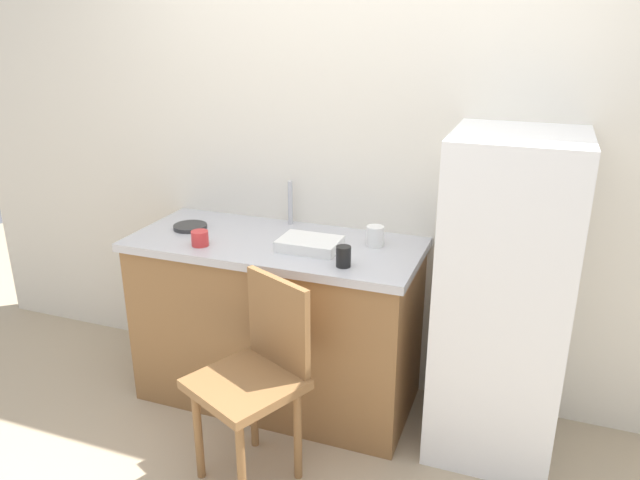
# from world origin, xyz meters

# --- Properties ---
(back_wall) EXTENTS (4.80, 0.10, 2.58)m
(back_wall) POSITION_xyz_m (0.00, 1.00, 1.29)
(back_wall) COLOR silver
(back_wall) RESTS_ON ground_plane
(cabinet_base) EXTENTS (1.38, 0.60, 0.83)m
(cabinet_base) POSITION_xyz_m (-0.30, 0.65, 0.42)
(cabinet_base) COLOR olive
(cabinet_base) RESTS_ON ground_plane
(countertop) EXTENTS (1.42, 0.64, 0.04)m
(countertop) POSITION_xyz_m (-0.30, 0.65, 0.85)
(countertop) COLOR #B7B7BC
(countertop) RESTS_ON cabinet_base
(faucet) EXTENTS (0.02, 0.02, 0.23)m
(faucet) POSITION_xyz_m (-0.33, 0.90, 0.99)
(faucet) COLOR #B7B7BC
(faucet) RESTS_ON countertop
(refrigerator) EXTENTS (0.54, 0.58, 1.46)m
(refrigerator) POSITION_xyz_m (0.78, 0.66, 0.73)
(refrigerator) COLOR white
(refrigerator) RESTS_ON ground_plane
(chair) EXTENTS (0.53, 0.53, 0.89)m
(chair) POSITION_xyz_m (-0.15, 0.09, 0.50)
(chair) COLOR olive
(chair) RESTS_ON ground_plane
(dish_tray) EXTENTS (0.28, 0.20, 0.05)m
(dish_tray) POSITION_xyz_m (-0.10, 0.60, 0.90)
(dish_tray) COLOR white
(dish_tray) RESTS_ON countertop
(hotplate) EXTENTS (0.17, 0.17, 0.02)m
(hotplate) POSITION_xyz_m (-0.78, 0.66, 0.88)
(hotplate) COLOR #2D2D2D
(hotplate) RESTS_ON countertop
(cup_black) EXTENTS (0.07, 0.07, 0.09)m
(cup_black) POSITION_xyz_m (0.11, 0.45, 0.92)
(cup_black) COLOR black
(cup_black) RESTS_ON countertop
(cup_red) EXTENTS (0.08, 0.08, 0.07)m
(cup_red) POSITION_xyz_m (-0.61, 0.46, 0.91)
(cup_red) COLOR red
(cup_red) RESTS_ON countertop
(cup_white) EXTENTS (0.08, 0.08, 0.10)m
(cup_white) POSITION_xyz_m (0.17, 0.75, 0.92)
(cup_white) COLOR white
(cup_white) RESTS_ON countertop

